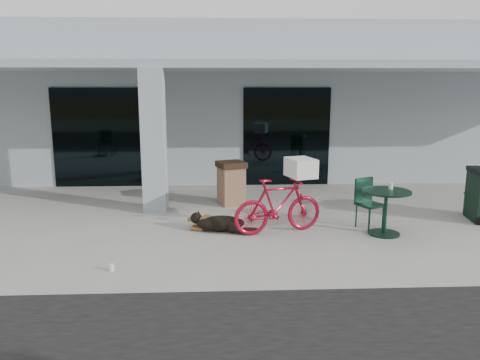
{
  "coord_description": "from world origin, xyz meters",
  "views": [
    {
      "loc": [
        -0.09,
        -7.92,
        2.75
      ],
      "look_at": [
        0.31,
        0.72,
        1.0
      ],
      "focal_mm": 35.0,
      "sensor_mm": 36.0,
      "label": 1
    }
  ],
  "objects_px": {
    "bicycle": "(278,206)",
    "cafe_chair_far_b": "(480,192)",
    "dog": "(221,222)",
    "trash_receptacle": "(231,183)",
    "cafe_chair_far_a": "(370,204)",
    "cafe_table_far": "(385,213)"
  },
  "relations": [
    {
      "from": "dog",
      "to": "cafe_table_far",
      "type": "relative_size",
      "value": 1.18
    },
    {
      "from": "dog",
      "to": "cafe_chair_far_b",
      "type": "relative_size",
      "value": 1.01
    },
    {
      "from": "bicycle",
      "to": "trash_receptacle",
      "type": "distance_m",
      "value": 2.38
    },
    {
      "from": "bicycle",
      "to": "cafe_chair_far_b",
      "type": "xyz_separation_m",
      "value": [
        4.42,
        0.94,
        -0.0
      ]
    },
    {
      "from": "dog",
      "to": "trash_receptacle",
      "type": "distance_m",
      "value": 2.14
    },
    {
      "from": "dog",
      "to": "cafe_chair_far_b",
      "type": "height_order",
      "value": "cafe_chair_far_b"
    },
    {
      "from": "dog",
      "to": "cafe_chair_far_b",
      "type": "bearing_deg",
      "value": 22.29
    },
    {
      "from": "dog",
      "to": "cafe_table_far",
      "type": "xyz_separation_m",
      "value": [
        3.08,
        -0.33,
        0.25
      ]
    },
    {
      "from": "cafe_table_far",
      "to": "cafe_chair_far_a",
      "type": "bearing_deg",
      "value": 111.37
    },
    {
      "from": "dog",
      "to": "cafe_chair_far_a",
      "type": "height_order",
      "value": "cafe_chair_far_a"
    },
    {
      "from": "dog",
      "to": "trash_receptacle",
      "type": "bearing_deg",
      "value": 96.73
    },
    {
      "from": "cafe_chair_far_b",
      "to": "trash_receptacle",
      "type": "xyz_separation_m",
      "value": [
        -5.25,
        1.29,
        -0.02
      ]
    },
    {
      "from": "cafe_table_far",
      "to": "trash_receptacle",
      "type": "height_order",
      "value": "trash_receptacle"
    },
    {
      "from": "dog",
      "to": "trash_receptacle",
      "type": "relative_size",
      "value": 1.05
    },
    {
      "from": "cafe_chair_far_a",
      "to": "trash_receptacle",
      "type": "distance_m",
      "value": 3.34
    },
    {
      "from": "dog",
      "to": "trash_receptacle",
      "type": "xyz_separation_m",
      "value": [
        0.26,
        2.1,
        0.33
      ]
    },
    {
      "from": "cafe_table_far",
      "to": "dog",
      "type": "bearing_deg",
      "value": 173.93
    },
    {
      "from": "bicycle",
      "to": "cafe_chair_far_a",
      "type": "distance_m",
      "value": 1.84
    },
    {
      "from": "cafe_chair_far_a",
      "to": "trash_receptacle",
      "type": "bearing_deg",
      "value": 117.21
    },
    {
      "from": "dog",
      "to": "bicycle",
      "type": "bearing_deg",
      "value": 7.12
    },
    {
      "from": "dog",
      "to": "cafe_table_far",
      "type": "bearing_deg",
      "value": 7.84
    },
    {
      "from": "cafe_chair_far_a",
      "to": "cafe_chair_far_b",
      "type": "relative_size",
      "value": 0.93
    }
  ]
}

